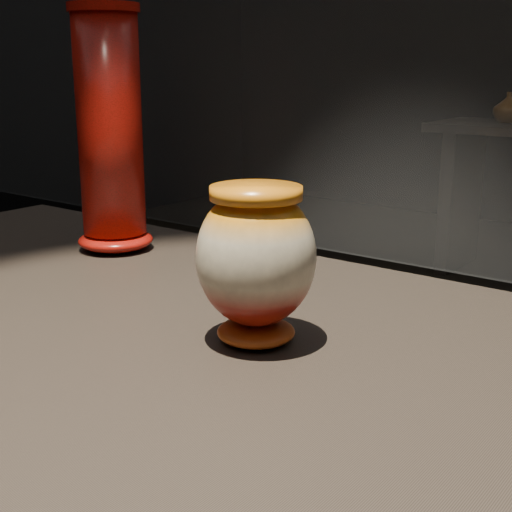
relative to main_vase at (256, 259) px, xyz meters
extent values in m
cube|color=black|center=(0.05, -0.01, -0.13)|extent=(2.00, 0.80, 0.05)
ellipsoid|color=maroon|center=(0.00, 0.00, -0.09)|extent=(0.12, 0.12, 0.03)
ellipsoid|color=beige|center=(0.00, 0.00, 0.00)|extent=(0.19, 0.19, 0.17)
cylinder|color=orange|center=(0.00, 0.00, 0.08)|extent=(0.14, 0.14, 0.02)
ellipsoid|color=#BB120C|center=(-0.48, 0.21, -0.09)|extent=(0.16, 0.16, 0.04)
cylinder|color=#BB120C|center=(-0.48, 0.21, 0.12)|extent=(0.13, 0.13, 0.39)
cylinder|color=#BB120C|center=(-0.48, 0.21, 0.32)|extent=(0.14, 0.14, 0.02)
cube|color=black|center=(-1.10, 3.53, -0.58)|extent=(0.08, 0.50, 0.85)
imported|color=#955E15|center=(-0.87, 3.56, -0.02)|extent=(0.20, 0.20, 0.17)
camera|label=1|loc=(0.50, -0.66, 0.23)|focal=50.00mm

